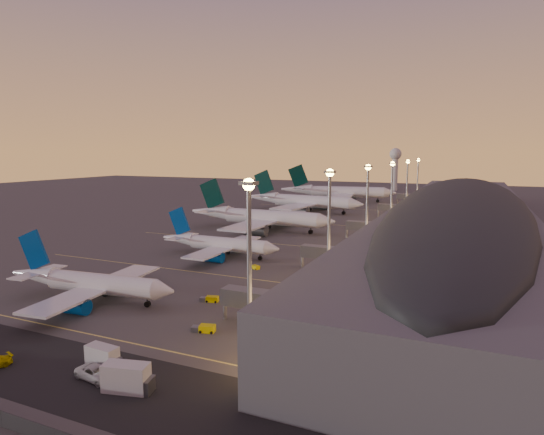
{
  "coord_description": "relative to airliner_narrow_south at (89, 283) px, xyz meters",
  "views": [
    {
      "loc": [
        65.17,
        -97.71,
        29.6
      ],
      "look_at": [
        2.0,
        45.0,
        7.0
      ],
      "focal_mm": 30.0,
      "sensor_mm": 36.0,
      "label": 1
    }
  ],
  "objects": [
    {
      "name": "ground",
      "position": [
        4.1,
        31.92,
        -3.57
      ],
      "size": [
        700.0,
        700.0,
        0.0
      ],
      "primitive_type": "plane",
      "color": "#44413F"
    },
    {
      "name": "airliner_narrow_south",
      "position": [
        0.0,
        0.0,
        0.0
      ],
      "size": [
        38.65,
        34.7,
        13.79
      ],
      "rotation": [
        0.0,
        0.0,
        0.1
      ],
      "color": "silver",
      "rests_on": "ground"
    },
    {
      "name": "airliner_narrow_north",
      "position": [
        3.61,
        44.65,
        -0.05
      ],
      "size": [
        37.85,
        33.65,
        13.59
      ],
      "rotation": [
        0.0,
        0.0,
        0.0
      ],
      "color": "silver",
      "rests_on": "ground"
    },
    {
      "name": "airliner_wide_near",
      "position": [
        -4.51,
        88.86,
        1.41
      ],
      "size": [
        60.25,
        54.72,
        19.32
      ],
      "rotation": [
        0.0,
        0.0,
        -0.02
      ],
      "color": "silver",
      "rests_on": "ground"
    },
    {
      "name": "airliner_wide_mid",
      "position": [
        -8.16,
        146.21,
        1.7
      ],
      "size": [
        63.92,
        58.59,
        20.45
      ],
      "rotation": [
        0.0,
        0.0,
        -0.11
      ],
      "color": "silver",
      "rests_on": "ground"
    },
    {
      "name": "airliner_wide_far",
      "position": [
        -5.19,
        199.57,
        2.14
      ],
      "size": [
        69.24,
        63.68,
        22.17
      ],
      "rotation": [
        0.0,
        0.0,
        0.14
      ],
      "color": "silver",
      "rests_on": "ground"
    },
    {
      "name": "terminal_building",
      "position": [
        65.93,
        104.39,
        5.22
      ],
      "size": [
        56.35,
        255.0,
        17.46
      ],
      "color": "#525358",
      "rests_on": "ground"
    },
    {
      "name": "light_masts",
      "position": [
        40.1,
        96.92,
        13.99
      ],
      "size": [
        2.2,
        217.2,
        25.9
      ],
      "color": "gray",
      "rests_on": "ground"
    },
    {
      "name": "radar_tower",
      "position": [
        14.1,
        291.92,
        18.31
      ],
      "size": [
        9.0,
        9.0,
        32.5
      ],
      "color": "silver",
      "rests_on": "ground"
    },
    {
      "name": "lane_markings",
      "position": [
        4.1,
        71.92,
        -3.56
      ],
      "size": [
        90.0,
        180.36,
        0.0
      ],
      "color": "#D8C659",
      "rests_on": "ground"
    },
    {
      "name": "baggage_tug_a",
      "position": [
        29.88,
        -4.58,
        -3.03
      ],
      "size": [
        4.17,
        2.48,
        1.17
      ],
      "rotation": [
        0.0,
        0.0,
        0.25
      ],
      "color": "#D0C000",
      "rests_on": "ground"
    },
    {
      "name": "baggage_tug_b",
      "position": [
        22.62,
        9.0,
        -3.06
      ],
      "size": [
        3.92,
        2.29,
        1.1
      ],
      "rotation": [
        0.0,
        0.0,
        0.24
      ],
      "color": "#D0C000",
      "rests_on": "ground"
    },
    {
      "name": "baggage_tug_c",
      "position": [
        19.47,
        35.77,
        -3.13
      ],
      "size": [
        3.39,
        2.54,
        0.95
      ],
      "rotation": [
        0.0,
        0.0,
        -0.46
      ],
      "color": "#D0C000",
      "rests_on": "ground"
    },
    {
      "name": "catering_truck_a",
      "position": [
        31.46,
        -24.5,
        -1.92
      ],
      "size": [
        6.65,
        3.77,
        3.52
      ],
      "rotation": [
        0.0,
        0.0,
        0.23
      ],
      "color": "silver",
      "rests_on": "ground"
    },
    {
      "name": "catering_truck_b",
      "position": [
        23.78,
        -20.79,
        -2.19
      ],
      "size": [
        5.35,
        2.38,
        2.94
      ],
      "rotation": [
        0.0,
        0.0,
        -0.07
      ],
      "color": "silver",
      "rests_on": "ground"
    },
    {
      "name": "service_van_e",
      "position": [
        25.64,
        -23.9,
        -2.68
      ],
      "size": [
        6.7,
        3.77,
        1.77
      ],
      "primitive_type": "imported",
      "rotation": [
        0.0,
        0.0,
        1.43
      ],
      "color": "silver",
      "rests_on": "ground"
    }
  ]
}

